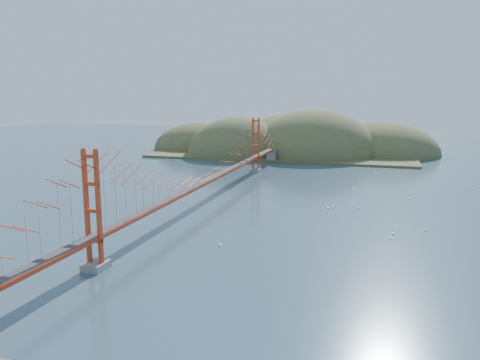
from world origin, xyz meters
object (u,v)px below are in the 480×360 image
(bridge, at_px, (206,157))
(sailboat_1, at_px, (333,206))
(sailboat_0, at_px, (359,207))
(sailboat_2, at_px, (390,238))

(bridge, xyz_separation_m, sailboat_1, (19.37, 2.11, -6.87))
(bridge, xyz_separation_m, sailboat_0, (23.08, 2.68, -6.87))
(bridge, height_order, sailboat_0, bridge)
(bridge, bearing_deg, sailboat_1, 6.20)
(sailboat_0, relative_size, sailboat_2, 1.09)
(bridge, relative_size, sailboat_1, 161.96)
(bridge, xyz_separation_m, sailboat_2, (27.33, -11.90, -6.87))
(bridge, distance_m, sailboat_1, 20.66)
(sailboat_0, distance_m, sailboat_1, 3.76)
(sailboat_0, relative_size, sailboat_1, 1.06)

